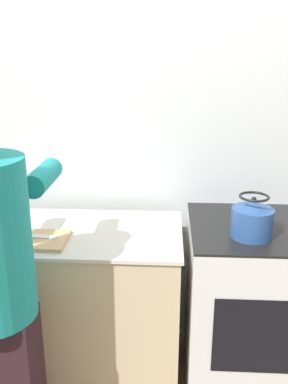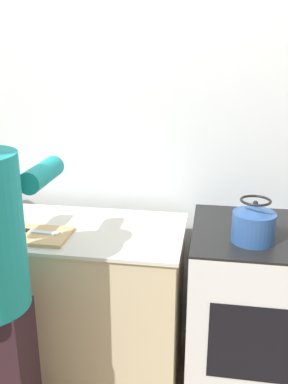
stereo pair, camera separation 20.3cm
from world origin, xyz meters
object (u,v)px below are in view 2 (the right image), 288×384
knife (33,231)px  kettle (254,224)px  oven (254,310)px  cutting_board (37,235)px

knife → kettle: bearing=5.5°
knife → kettle: kettle is taller
oven → knife: 1.23m
oven → kettle: 0.57m
oven → kettle: bearing=-113.7°
oven → kettle: (-0.06, -0.13, 0.55)m
cutting_board → kettle: 1.06m
oven → knife: (-1.14, -0.15, 0.45)m
knife → kettle: size_ratio=1.25×
cutting_board → knife: (-0.02, 0.02, 0.01)m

